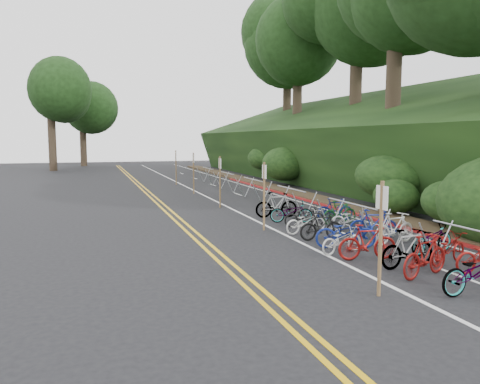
% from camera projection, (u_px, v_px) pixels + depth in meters
% --- Properties ---
extents(ground, '(120.00, 120.00, 0.00)m').
position_uv_depth(ground, '(310.00, 267.00, 12.22)').
color(ground, black).
rests_on(ground, ground).
extents(road_markings, '(7.47, 80.00, 0.01)m').
position_uv_depth(road_markings, '(226.00, 210.00, 21.95)').
color(road_markings, gold).
rests_on(road_markings, ground).
extents(red_curb, '(0.25, 28.00, 0.10)m').
position_uv_depth(red_curb, '(306.00, 200.00, 25.30)').
color(red_curb, maroon).
rests_on(red_curb, ground).
extents(embankment, '(14.30, 48.14, 9.11)m').
position_uv_depth(embankment, '(355.00, 149.00, 33.89)').
color(embankment, black).
rests_on(embankment, ground).
extents(tree_cluster, '(32.60, 54.17, 18.66)m').
position_uv_depth(tree_cluster, '(298.00, 26.00, 34.71)').
color(tree_cluster, '#2D2319').
rests_on(tree_cluster, ground).
extents(bike_rack_front, '(1.13, 2.80, 1.15)m').
position_uv_depth(bike_rack_front, '(473.00, 242.00, 11.34)').
color(bike_rack_front, '#92959C').
rests_on(bike_rack_front, ground).
extents(bike_racks_rest, '(1.14, 23.00, 1.17)m').
position_uv_depth(bike_racks_rest, '(253.00, 185.00, 25.33)').
color(bike_racks_rest, '#92959C').
rests_on(bike_racks_rest, ground).
extents(signpost_near, '(0.08, 0.40, 2.46)m').
position_uv_depth(signpost_near, '(381.00, 231.00, 9.81)').
color(signpost_near, brown).
rests_on(signpost_near, ground).
extents(signposts_rest, '(0.08, 18.40, 2.50)m').
position_uv_depth(signposts_rest, '(205.00, 174.00, 25.47)').
color(signposts_rest, brown).
rests_on(signposts_rest, ground).
extents(bike_front, '(0.87, 1.59, 0.79)m').
position_uv_depth(bike_front, '(342.00, 240.00, 13.62)').
color(bike_front, beige).
rests_on(bike_front, ground).
extents(bike_valet, '(3.08, 12.35, 1.09)m').
position_uv_depth(bike_valet, '(369.00, 230.00, 14.66)').
color(bike_valet, slate).
rests_on(bike_valet, ground).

